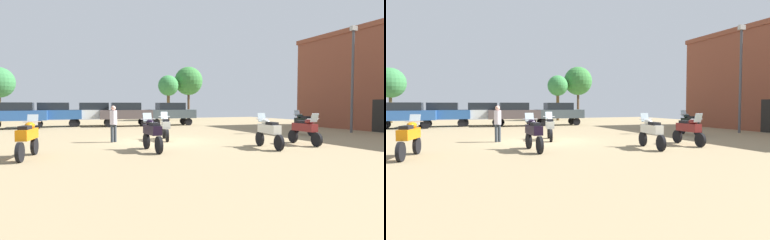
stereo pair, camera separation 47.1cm
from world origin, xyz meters
TOP-DOWN VIEW (x-y plane):
  - ground_plane at (0.00, 0.00)m, footprint 44.00×52.00m
  - motorcycle_1 at (3.55, -4.13)m, footprint 0.64×2.27m
  - motorcycle_2 at (0.46, 0.49)m, footprint 0.74×2.24m
  - motorcycle_4 at (-5.62, -3.14)m, footprint 0.72×2.25m
  - motorcycle_7 at (9.04, 0.04)m, footprint 0.63×2.28m
  - motorcycle_8 at (5.78, -3.79)m, footprint 0.62×2.24m
  - motorcycle_9 at (-1.23, -3.11)m, footprint 0.62×2.24m
  - car_1 at (4.49, 11.78)m, footprint 4.36×1.96m
  - car_2 at (-7.66, 12.05)m, footprint 4.33×1.87m
  - car_3 at (0.57, 11.88)m, footprint 4.41×2.09m
  - car_4 at (-5.06, 13.38)m, footprint 4.38×1.99m
  - car_5 at (-1.90, 13.44)m, footprint 4.35×1.93m
  - person_1 at (-2.18, 0.51)m, footprint 0.44×0.44m
  - tree_2 at (7.06, 20.19)m, footprint 2.37×2.37m
  - tree_3 at (9.83, 20.81)m, footprint 3.40×3.40m
  - tree_5 at (-10.13, 21.18)m, footprint 3.01×3.01m
  - lamp_post at (13.07, 0.07)m, footprint 0.44×0.24m

SIDE VIEW (x-z plane):
  - ground_plane at x=0.00m, z-range 0.00..0.02m
  - motorcycle_8 at x=5.78m, z-range 0.01..1.46m
  - motorcycle_2 at x=0.46m, z-range 0.01..1.46m
  - motorcycle_1 at x=3.55m, z-range 0.01..1.48m
  - motorcycle_4 at x=-5.62m, z-range 0.01..1.49m
  - motorcycle_9 at x=-1.23m, z-range 0.01..1.51m
  - motorcycle_7 at x=9.04m, z-range 0.01..1.51m
  - person_1 at x=-2.18m, z-range 0.17..1.96m
  - car_1 at x=4.49m, z-range 0.19..2.19m
  - car_2 at x=-7.66m, z-range 0.19..2.19m
  - car_3 at x=0.57m, z-range 0.19..2.19m
  - car_4 at x=-5.06m, z-range 0.19..2.19m
  - car_5 at x=-1.90m, z-range 0.19..2.19m
  - lamp_post at x=13.07m, z-range 0.41..7.32m
  - tree_2 at x=7.06m, z-range 1.38..6.60m
  - tree_5 at x=-10.13m, z-range 1.25..6.78m
  - tree_3 at x=9.83m, z-range 1.49..7.88m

